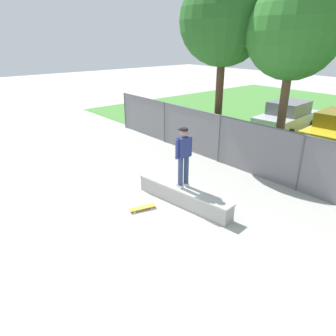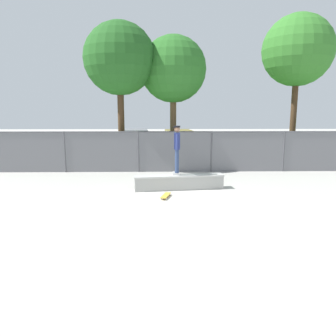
# 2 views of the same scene
# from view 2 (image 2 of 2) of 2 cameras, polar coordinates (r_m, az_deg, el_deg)

# --- Properties ---
(ground_plane) EXTENTS (80.00, 80.00, 0.00)m
(ground_plane) POSITION_cam_2_polar(r_m,az_deg,el_deg) (10.64, 2.41, -6.20)
(ground_plane) COLOR #ADAAA3
(grass_strip) EXTENTS (29.52, 20.00, 0.02)m
(grass_strip) POSITION_cam_2_polar(r_m,az_deg,el_deg) (26.19, 0.28, 3.60)
(grass_strip) COLOR #478438
(grass_strip) RESTS_ON ground
(concrete_ledge) EXTENTS (3.42, 0.90, 0.55)m
(concrete_ledge) POSITION_cam_2_polar(r_m,az_deg,el_deg) (12.47, 1.92, -2.45)
(concrete_ledge) COLOR #999993
(concrete_ledge) RESTS_ON ground
(skateboarder) EXTENTS (0.32, 0.60, 1.84)m
(skateboarder) POSITION_cam_2_polar(r_m,az_deg,el_deg) (12.31, 1.56, 3.54)
(skateboarder) COLOR beige
(skateboarder) RESTS_ON concrete_ledge
(skateboard) EXTENTS (0.40, 0.82, 0.09)m
(skateboard) POSITION_cam_2_polar(r_m,az_deg,el_deg) (11.36, -0.40, -4.75)
(skateboard) COLOR gold
(skateboard) RESTS_ON ground
(chainlink_fence) EXTENTS (17.59, 0.07, 1.96)m
(chainlink_fence) POSITION_cam_2_polar(r_m,az_deg,el_deg) (15.85, 1.21, 3.13)
(chainlink_fence) COLOR #4C4C51
(chainlink_fence) RESTS_ON ground
(tree_near_left) EXTENTS (3.47, 3.47, 7.12)m
(tree_near_left) POSITION_cam_2_polar(r_m,az_deg,el_deg) (16.85, -8.34, 18.07)
(tree_near_left) COLOR #47301E
(tree_near_left) RESTS_ON ground
(tree_near_right) EXTENTS (3.34, 3.34, 6.64)m
(tree_near_right) POSITION_cam_2_polar(r_m,az_deg,el_deg) (17.38, 0.92, 16.58)
(tree_near_right) COLOR brown
(tree_near_right) RESTS_ON ground
(tree_mid) EXTENTS (3.68, 3.68, 7.85)m
(tree_mid) POSITION_cam_2_polar(r_m,az_deg,el_deg) (19.45, 21.46, 18.28)
(tree_mid) COLOR #47301E
(tree_mid) RESTS_ON ground
(car_silver) EXTENTS (2.28, 4.33, 1.66)m
(car_silver) POSITION_cam_2_polar(r_m,az_deg,el_deg) (21.96, -5.64, 4.46)
(car_silver) COLOR #B7BABF
(car_silver) RESTS_ON ground
(car_yellow) EXTENTS (2.28, 4.33, 1.66)m
(car_yellow) POSITION_cam_2_polar(r_m,az_deg,el_deg) (21.42, 1.87, 4.36)
(car_yellow) COLOR gold
(car_yellow) RESTS_ON ground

